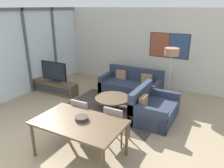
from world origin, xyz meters
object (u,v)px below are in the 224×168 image
(coffee_table, at_px, (112,100))
(dining_table, at_px, (79,125))
(dining_chair_centre, at_px, (116,122))
(floor_lamp, at_px, (172,55))
(sofa_main, at_px, (132,86))
(television, at_px, (54,72))
(fruit_bowl, at_px, (82,118))
(dining_chair_left, at_px, (83,114))
(sofa_side, at_px, (152,109))
(tv_console, at_px, (55,87))

(coffee_table, height_order, dining_table, dining_table)
(dining_chair_centre, height_order, floor_lamp, floor_lamp)
(dining_table, distance_m, floor_lamp, 3.69)
(coffee_table, xyz_separation_m, floor_lamp, (1.25, 1.36, 1.20))
(sofa_main, xyz_separation_m, floor_lamp, (1.25, -0.02, 1.20))
(television, distance_m, fruit_bowl, 3.60)
(dining_chair_left, distance_m, fruit_bowl, 0.83)
(sofa_side, xyz_separation_m, coffee_table, (-1.18, -0.01, 0.00))
(fruit_bowl, bearing_deg, coffee_table, 102.38)
(sofa_main, bearing_deg, television, -152.78)
(coffee_table, distance_m, dining_chair_left, 1.48)
(television, height_order, floor_lamp, floor_lamp)
(sofa_side, xyz_separation_m, dining_chair_left, (-1.16, -1.47, 0.23))
(coffee_table, xyz_separation_m, dining_chair_left, (0.02, -1.46, 0.23))
(sofa_side, bearing_deg, floor_lamp, -2.91)
(tv_console, height_order, sofa_side, sofa_side)
(fruit_bowl, bearing_deg, floor_lamp, 77.06)
(tv_console, distance_m, television, 0.55)
(television, distance_m, dining_chair_left, 2.89)
(tv_console, relative_size, dining_chair_left, 1.92)
(sofa_main, bearing_deg, dining_table, -82.91)
(tv_console, relative_size, dining_chair_centre, 1.92)
(sofa_side, distance_m, dining_table, 2.32)
(dining_chair_centre, xyz_separation_m, fruit_bowl, (-0.40, -0.65, 0.31))
(television, xyz_separation_m, dining_chair_left, (2.36, -1.64, -0.25))
(television, relative_size, sofa_side, 0.75)
(coffee_table, distance_m, dining_table, 2.24)
(tv_console, xyz_separation_m, sofa_main, (2.34, 1.20, 0.07))
(sofa_main, bearing_deg, dining_chair_centre, -73.09)
(coffee_table, height_order, floor_lamp, floor_lamp)
(television, relative_size, floor_lamp, 0.62)
(tv_console, bearing_deg, sofa_side, -2.81)
(tv_console, relative_size, dining_table, 0.99)
(television, bearing_deg, dining_chair_left, -34.80)
(television, bearing_deg, dining_chair_centre, -26.82)
(coffee_table, bearing_deg, sofa_side, 0.28)
(television, bearing_deg, tv_console, -90.00)
(tv_console, height_order, coffee_table, tv_console)
(dining_table, distance_m, fruit_bowl, 0.13)
(floor_lamp, bearing_deg, dining_chair_left, -113.51)
(dining_chair_centre, bearing_deg, fruit_bowl, -121.39)
(dining_chair_left, bearing_deg, sofa_main, 90.46)
(dining_chair_centre, relative_size, fruit_bowl, 3.36)
(dining_chair_centre, bearing_deg, floor_lamp, 81.97)
(coffee_table, bearing_deg, floor_lamp, 47.45)
(floor_lamp, bearing_deg, dining_table, -103.01)
(dining_table, bearing_deg, sofa_side, 71.00)
(television, distance_m, dining_table, 3.63)
(television, xyz_separation_m, dining_table, (2.78, -2.33, -0.05))
(dining_chair_left, height_order, floor_lamp, floor_lamp)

